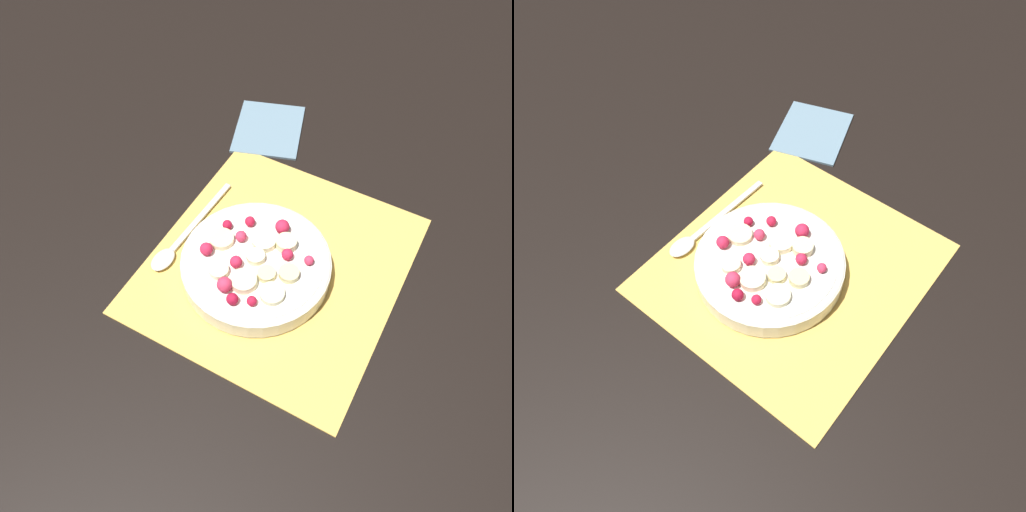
# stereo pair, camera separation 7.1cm
# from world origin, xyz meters

# --- Properties ---
(ground_plane) EXTENTS (3.00, 3.00, 0.00)m
(ground_plane) POSITION_xyz_m (0.00, 0.00, 0.00)
(ground_plane) COLOR black
(placemat) EXTENTS (0.39, 0.36, 0.01)m
(placemat) POSITION_xyz_m (0.00, 0.00, 0.00)
(placemat) COLOR #E0B251
(placemat) RESTS_ON ground_plane
(fruit_bowl) EXTENTS (0.22, 0.22, 0.05)m
(fruit_bowl) POSITION_xyz_m (0.03, -0.02, 0.03)
(fruit_bowl) COLOR silver
(fruit_bowl) RESTS_ON placemat
(spoon) EXTENTS (0.20, 0.03, 0.01)m
(spoon) POSITION_xyz_m (0.04, -0.15, 0.01)
(spoon) COLOR silver
(spoon) RESTS_ON placemat
(napkin) EXTENTS (0.18, 0.16, 0.01)m
(napkin) POSITION_xyz_m (-0.27, -0.15, 0.00)
(napkin) COLOR slate
(napkin) RESTS_ON ground_plane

